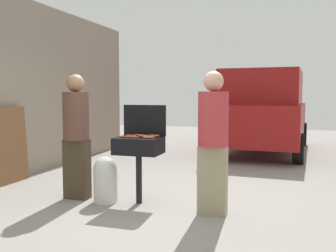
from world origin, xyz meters
name	(u,v)px	position (x,y,z in m)	size (l,w,h in m)	color
ground_plane	(146,205)	(0.00, 0.00, 0.00)	(24.00, 24.00, 0.00)	gray
house_wall_side	(16,88)	(-2.81, 1.00, 1.57)	(0.24, 8.00, 3.13)	gray
bbq_grill	(139,148)	(-0.13, 0.06, 0.74)	(0.60, 0.44, 0.88)	black
grill_lid_open	(145,120)	(-0.13, 0.28, 1.09)	(0.60, 0.05, 0.42)	black
hot_dog_0	(131,136)	(-0.25, 0.10, 0.90)	(0.03, 0.03, 0.13)	#C6593D
hot_dog_1	(144,136)	(-0.09, 0.15, 0.90)	(0.03, 0.03, 0.13)	#AD4228
hot_dog_2	(150,137)	(0.04, 0.04, 0.90)	(0.03, 0.03, 0.13)	#C6593D
hot_dog_3	(139,135)	(-0.17, 0.19, 0.90)	(0.03, 0.03, 0.13)	#B74C33
hot_dog_4	(134,137)	(-0.14, -0.06, 0.90)	(0.03, 0.03, 0.13)	#AD4228
hot_dog_5	(154,136)	(0.04, 0.20, 0.90)	(0.03, 0.03, 0.13)	#C6593D
hot_dog_6	(125,137)	(-0.28, -0.03, 0.90)	(0.03, 0.03, 0.13)	#B74C33
hot_dog_7	(148,138)	(0.04, -0.04, 0.90)	(0.03, 0.03, 0.13)	#C6593D
hot_dog_8	(143,136)	(-0.07, 0.09, 0.90)	(0.03, 0.03, 0.13)	#B74C33
propane_tank	(105,178)	(-0.58, -0.02, 0.32)	(0.32, 0.32, 0.62)	silver
person_left	(76,132)	(-1.04, 0.03, 0.93)	(0.36, 0.36, 1.72)	#3F3323
person_right	(213,137)	(0.89, -0.09, 0.94)	(0.36, 0.36, 1.72)	gray
parked_minivan	(263,111)	(1.11, 5.33, 1.03)	(2.21, 4.49, 2.02)	maroon
leaning_board	(8,146)	(-2.56, 0.46, 0.62)	(0.03, 0.90, 1.24)	brown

